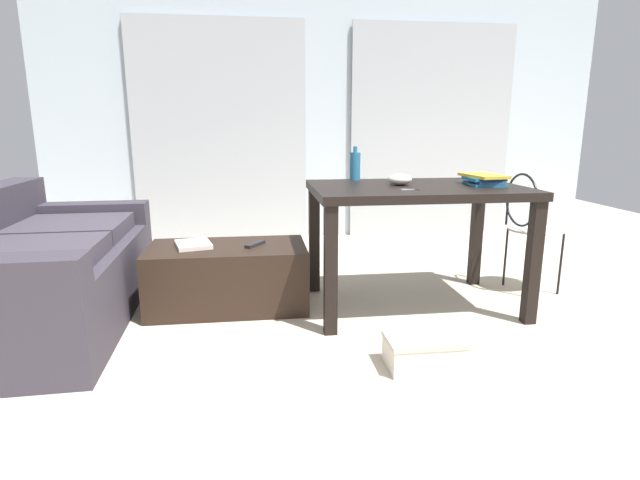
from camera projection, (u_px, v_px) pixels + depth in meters
ground_plane at (375, 305)px, 3.20m from camera, size 8.56×8.56×0.00m
wall_back at (327, 116)px, 5.03m from camera, size 5.62×0.10×2.46m
curtains at (328, 133)px, 4.98m from camera, size 3.84×0.03×2.13m
couch at (38, 272)px, 2.86m from camera, size 0.97×1.77×0.78m
coffee_table at (228, 276)px, 3.14m from camera, size 0.98×0.54×0.40m
craft_table at (416, 203)px, 3.06m from camera, size 1.28×0.85×0.78m
wire_chair at (528, 219)px, 3.39m from camera, size 0.37×0.37×0.83m
bottle_near at (355, 166)px, 3.32m from camera, size 0.07×0.07×0.22m
bowl at (400, 179)px, 3.06m from camera, size 0.15×0.15×0.07m
book_stack at (484, 180)px, 3.04m from camera, size 0.23×0.32×0.07m
scissors at (413, 189)px, 2.83m from camera, size 0.11×0.04×0.00m
tv_remote_primary at (255, 244)px, 3.11m from camera, size 0.13×0.17×0.02m
magazine at (193, 244)px, 3.09m from camera, size 0.26×0.29×0.03m
shoebox at (424, 352)px, 2.37m from camera, size 0.37×0.23×0.15m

